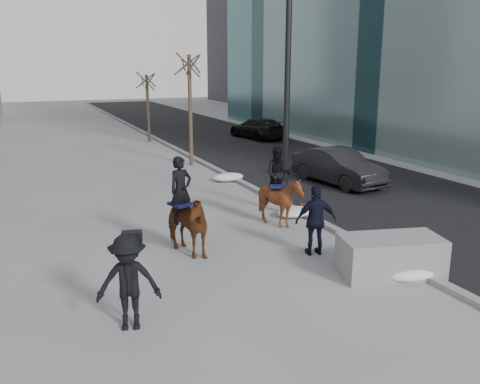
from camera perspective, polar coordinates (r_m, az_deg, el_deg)
name	(u,v)px	position (r m, az deg, el deg)	size (l,w,h in m)	color
ground	(261,265)	(12.08, 2.32, -8.20)	(120.00, 120.00, 0.00)	gray
road	(301,166)	(23.76, 6.90, 2.93)	(8.00, 90.00, 0.01)	black
curb	(221,172)	(22.01, -2.11, 2.27)	(0.25, 90.00, 0.12)	gray
planter	(390,256)	(11.87, 16.54, -6.93)	(2.22, 1.11, 0.89)	gray
car_near	(338,167)	(20.27, 10.97, 2.81)	(1.47, 4.21, 1.39)	black
car_far	(257,128)	(32.44, 1.97, 7.19)	(1.84, 4.54, 1.32)	black
tree_near	(190,105)	(23.53, -5.62, 9.69)	(1.20, 1.20, 5.57)	#3D2D24
tree_far	(148,105)	(31.31, -10.31, 9.58)	(1.20, 1.20, 4.42)	#3C3123
mounted_left	(183,219)	(12.54, -6.40, -3.02)	(1.36, 2.05, 2.44)	#4A270E
mounted_right	(280,195)	(14.69, 4.50, -0.35)	(1.67, 1.74, 2.30)	#45190D
feeder	(316,220)	(12.59, 8.52, -3.17)	(1.10, 0.97, 1.75)	black
camera_crew	(129,282)	(9.24, -12.40, -9.84)	(1.27, 0.94, 1.75)	black
lamppost	(288,50)	(15.54, 5.46, 15.58)	(0.25, 0.80, 9.09)	black
snow_piles	(303,215)	(15.42, 7.07, -2.63)	(1.42, 11.34, 0.36)	white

